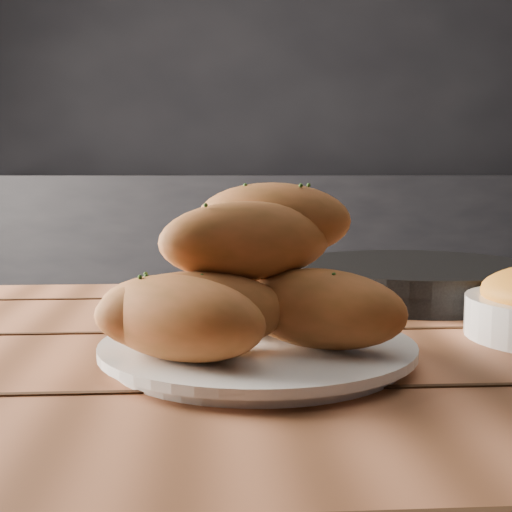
# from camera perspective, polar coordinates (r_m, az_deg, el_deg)

# --- Properties ---
(back_wall) EXTENTS (4.00, 0.04, 2.70)m
(back_wall) POSITION_cam_1_polar(r_m,az_deg,el_deg) (3.33, 5.12, 14.26)
(back_wall) COLOR black
(back_wall) RESTS_ON ground
(counter) EXTENTS (2.80, 0.60, 0.90)m
(counter) POSITION_cam_1_polar(r_m,az_deg,el_deg) (3.04, 5.81, -2.05)
(counter) COLOR black
(counter) RESTS_ON ground
(table) EXTENTS (1.55, 0.85, 0.75)m
(table) POSITION_cam_1_polar(r_m,az_deg,el_deg) (0.68, 5.09, -15.98)
(table) COLOR #9D5C3B
(table) RESTS_ON ground
(plate) EXTENTS (0.27, 0.27, 0.02)m
(plate) POSITION_cam_1_polar(r_m,az_deg,el_deg) (0.62, 0.12, -7.62)
(plate) COLOR silver
(plate) RESTS_ON table
(bread_rolls) EXTENTS (0.28, 0.26, 0.14)m
(bread_rolls) POSITION_cam_1_polar(r_m,az_deg,el_deg) (0.60, -1.04, -2.09)
(bread_rolls) COLOR #A9592E
(bread_rolls) RESTS_ON plate
(skillet) EXTENTS (0.43, 0.32, 0.05)m
(skillet) POSITION_cam_1_polar(r_m,az_deg,el_deg) (0.96, 12.62, -1.83)
(skillet) COLOR black
(skillet) RESTS_ON table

